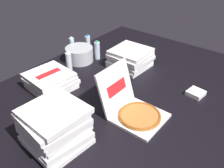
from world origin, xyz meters
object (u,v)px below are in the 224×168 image
pizza_stack_right_mid (51,81)px  water_bottle_3 (97,50)px  water_bottle_1 (72,46)px  water_bottle_2 (69,62)px  pizza_stack_right_near (55,127)px  pizza_stack_center_far (130,58)px  ice_bucket (79,54)px  open_pizza_box (133,109)px  napkin_pile (196,93)px  water_bottle_0 (88,44)px

pizza_stack_right_mid → water_bottle_3: 0.80m
pizza_stack_right_mid → water_bottle_3: size_ratio=1.95×
water_bottle_1 → water_bottle_2: bearing=-138.8°
water_bottle_3 → water_bottle_1: bearing=108.6°
pizza_stack_right_near → pizza_stack_right_mid: (0.48, 0.64, -0.08)m
water_bottle_2 → pizza_stack_right_mid: bearing=-162.2°
pizza_stack_center_far → pizza_stack_right_mid: size_ratio=0.96×
pizza_stack_center_far → ice_bucket: pizza_stack_center_far is taller
pizza_stack_right_mid → pizza_stack_right_near: bearing=-126.8°
pizza_stack_right_mid → open_pizza_box: bearing=-80.1°
pizza_stack_right_mid → water_bottle_2: size_ratio=1.95×
water_bottle_3 → napkin_pile: 1.30m
water_bottle_3 → napkin_pile: (0.01, -1.29, -0.09)m
pizza_stack_right_near → napkin_pile: 1.43m
pizza_stack_center_far → pizza_stack_right_mid: (-0.89, 0.38, -0.02)m
water_bottle_0 → napkin_pile: 1.52m
water_bottle_0 → pizza_stack_right_near: bearing=-145.3°
open_pizza_box → water_bottle_2: 1.06m
open_pizza_box → water_bottle_3: 1.17m
pizza_stack_right_near → water_bottle_0: 1.64m
water_bottle_3 → open_pizza_box: bearing=-123.0°
pizza_stack_right_near → napkin_pile: bearing=-24.5°
open_pizza_box → pizza_stack_center_far: 0.91m
pizza_stack_right_near → water_bottle_3: size_ratio=2.02×
ice_bucket → pizza_stack_right_mid: bearing=-162.5°
ice_bucket → water_bottle_2: bearing=-163.0°
pizza_stack_center_far → ice_bucket: 0.63m
pizza_stack_right_near → water_bottle_2: size_ratio=2.02×
open_pizza_box → water_bottle_1: (0.53, 1.31, 0.04)m
ice_bucket → water_bottle_2: size_ratio=1.41×
water_bottle_0 → water_bottle_2: same height
water_bottle_0 → water_bottle_2: size_ratio=1.00×
ice_bucket → water_bottle_3: size_ratio=1.41×
pizza_stack_right_mid → water_bottle_0: size_ratio=1.95×
open_pizza_box → water_bottle_2: bearing=78.7°
pizza_stack_center_far → water_bottle_3: (-0.09, 0.44, 0.01)m
water_bottle_0 → water_bottle_3: 0.24m
pizza_stack_right_near → water_bottle_2: bearing=41.9°
pizza_stack_right_near → water_bottle_3: (1.28, 0.71, -0.06)m
water_bottle_0 → open_pizza_box: bearing=-120.4°
pizza_stack_right_mid → napkin_pile: pizza_stack_right_mid is taller
ice_bucket → water_bottle_1: 0.22m
pizza_stack_right_near → water_bottle_3: pizza_stack_right_near is taller
water_bottle_1 → water_bottle_2: (-0.32, -0.28, 0.00)m
napkin_pile → ice_bucket: bearing=97.8°
pizza_stack_right_mid → water_bottle_1: bearing=30.1°
water_bottle_0 → water_bottle_1: size_ratio=1.00×
open_pizza_box → pizza_stack_right_mid: bearing=99.9°
pizza_stack_right_near → water_bottle_1: size_ratio=2.02×
pizza_stack_right_near → water_bottle_2: 1.14m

